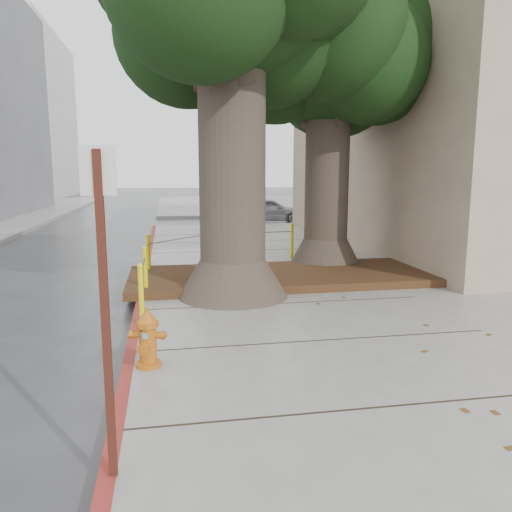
{
  "coord_description": "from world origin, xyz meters",
  "views": [
    {
      "loc": [
        -1.49,
        -6.31,
        2.45
      ],
      "look_at": [
        -0.08,
        1.49,
        1.1
      ],
      "focal_mm": 35.0,
      "sensor_mm": 36.0,
      "label": 1
    }
  ],
  "objects": [
    {
      "name": "building_side_grey",
      "position": [
        22.0,
        32.0,
        6.0
      ],
      "size": [
        12.0,
        14.0,
        12.0
      ],
      "primitive_type": "cube",
      "color": "slate",
      "rests_on": "ground"
    },
    {
      "name": "bollard_ring",
      "position": [
        -0.87,
        4.38,
        0.66
      ],
      "size": [
        3.79,
        5.39,
        0.95
      ],
      "color": "yellow",
      "rests_on": "sidewalk_main"
    },
    {
      "name": "building_side_white",
      "position": [
        16.0,
        26.0,
        4.5
      ],
      "size": [
        10.0,
        10.0,
        9.0
      ],
      "primitive_type": "cube",
      "color": "silver",
      "rests_on": "ground"
    },
    {
      "name": "curb_red",
      "position": [
        -2.0,
        2.5,
        0.07
      ],
      "size": [
        0.14,
        26.0,
        0.16
      ],
      "primitive_type": "cube",
      "color": "maroon",
      "rests_on": "ground"
    },
    {
      "name": "tree_far",
      "position": [
        2.64,
        5.32,
        5.02
      ],
      "size": [
        4.5,
        3.8,
        7.17
      ],
      "color": "#4C3F33",
      "rests_on": "sidewalk_main"
    },
    {
      "name": "car_silver",
      "position": [
        3.37,
        17.25,
        0.6
      ],
      "size": [
        3.66,
        1.77,
        1.21
      ],
      "primitive_type": "imported",
      "rotation": [
        0.0,
        0.0,
        1.47
      ],
      "color": "#96959A",
      "rests_on": "ground"
    },
    {
      "name": "signpost",
      "position": [
        -1.95,
        -2.68,
        1.55
      ],
      "size": [
        0.25,
        0.06,
        2.48
      ],
      "rotation": [
        0.0,
        0.0,
        -0.03
      ],
      "color": "#471911",
      "rests_on": "sidewalk_main"
    },
    {
      "name": "car_red",
      "position": [
        12.27,
        18.33,
        0.58
      ],
      "size": [
        3.6,
        1.48,
        1.16
      ],
      "primitive_type": "imported",
      "rotation": [
        0.0,
        0.0,
        1.5
      ],
      "color": "maroon",
      "rests_on": "ground"
    },
    {
      "name": "planter_bed",
      "position": [
        0.9,
        3.9,
        0.23
      ],
      "size": [
        6.4,
        2.6,
        0.16
      ],
      "primitive_type": "cube",
      "color": "black",
      "rests_on": "sidewalk_main"
    },
    {
      "name": "ground",
      "position": [
        0.0,
        0.0,
        0.0
      ],
      "size": [
        140.0,
        140.0,
        0.0
      ],
      "primitive_type": "plane",
      "color": "#28282B",
      "rests_on": "ground"
    },
    {
      "name": "sidewalk_far",
      "position": [
        6.0,
        30.0,
        0.07
      ],
      "size": [
        16.0,
        20.0,
        0.15
      ],
      "primitive_type": "cube",
      "color": "slate",
      "rests_on": "ground"
    },
    {
      "name": "fire_hydrant",
      "position": [
        -1.75,
        -0.53,
        0.5
      ],
      "size": [
        0.38,
        0.37,
        0.72
      ],
      "rotation": [
        0.0,
        0.0,
        -0.25
      ],
      "color": "#C16213",
      "rests_on": "sidewalk_main"
    }
  ]
}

